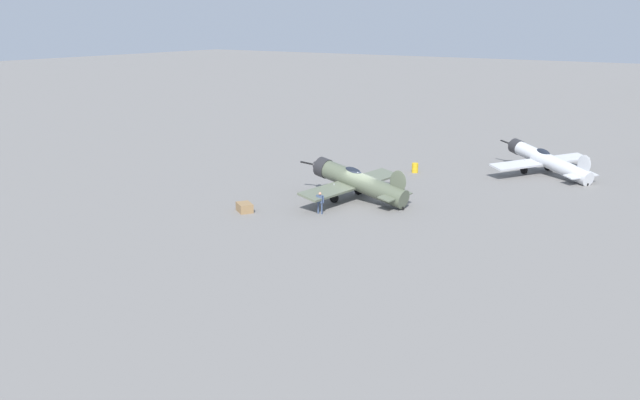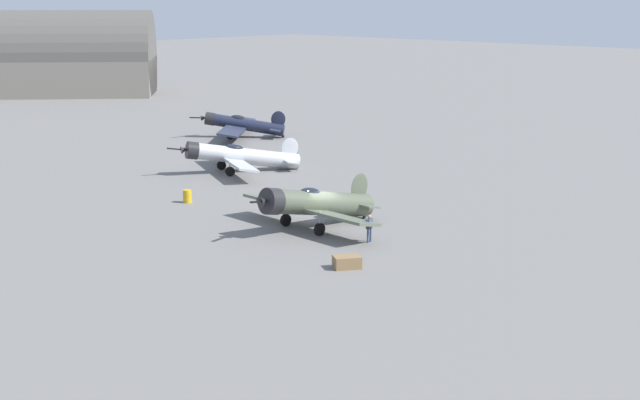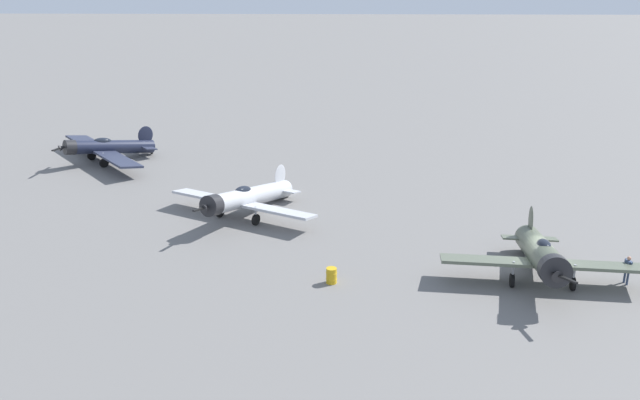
% 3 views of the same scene
% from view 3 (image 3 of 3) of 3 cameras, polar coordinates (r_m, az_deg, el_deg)
% --- Properties ---
extents(ground_plane, '(400.00, 400.00, 0.00)m').
position_cam_3_polar(ground_plane, '(42.53, 17.67, -6.13)').
color(ground_plane, slate).
extents(airplane_foreground, '(10.54, 11.61, 3.25)m').
position_cam_3_polar(airplane_foreground, '(41.43, 18.01, -4.38)').
color(airplane_foreground, '#4C5442').
rests_on(airplane_foreground, ground_plane).
extents(airplane_mid_apron, '(10.57, 11.06, 2.94)m').
position_cam_3_polar(airplane_mid_apron, '(49.64, -6.13, 0.19)').
color(airplane_mid_apron, '#B7BABF').
rests_on(airplane_mid_apron, ground_plane).
extents(airplane_far_line, '(11.84, 10.24, 2.90)m').
position_cam_3_polar(airplane_far_line, '(65.74, -17.43, 4.21)').
color(airplane_far_line, '#1E2338').
rests_on(airplane_far_line, ground_plane).
extents(ground_crew_mechanic, '(0.66, 0.30, 1.72)m').
position_cam_3_polar(ground_crew_mechanic, '(43.07, 24.33, -5.15)').
color(ground_crew_mechanic, '#384766').
rests_on(ground_crew_mechanic, ground_plane).
extents(fuel_drum, '(0.65, 0.65, 0.94)m').
position_cam_3_polar(fuel_drum, '(39.62, 0.97, -6.33)').
color(fuel_drum, gold).
rests_on(fuel_drum, ground_plane).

